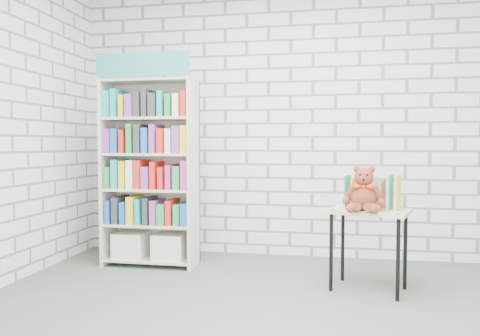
# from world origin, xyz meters

# --- Properties ---
(ground) EXTENTS (4.50, 4.50, 0.00)m
(ground) POSITION_xyz_m (0.00, 0.00, 0.00)
(ground) COLOR #465346
(ground) RESTS_ON ground
(room_shell) EXTENTS (4.52, 4.02, 2.81)m
(room_shell) POSITION_xyz_m (0.00, 0.00, 1.78)
(room_shell) COLOR silver
(room_shell) RESTS_ON ground
(bookshelf) EXTENTS (0.90, 0.35, 2.03)m
(bookshelf) POSITION_xyz_m (-1.30, 1.36, 0.92)
(bookshelf) COLOR beige
(bookshelf) RESTS_ON ground
(display_table) EXTENTS (0.71, 0.59, 0.66)m
(display_table) POSITION_xyz_m (0.72, 0.92, 0.57)
(display_table) COLOR tan
(display_table) RESTS_ON ground
(table_books) EXTENTS (0.46, 0.31, 0.25)m
(table_books) POSITION_xyz_m (0.75, 1.02, 0.78)
(table_books) COLOR teal
(table_books) RESTS_ON display_table
(teddy_bear) EXTENTS (0.33, 0.31, 0.36)m
(teddy_bear) POSITION_xyz_m (0.67, 0.84, 0.80)
(teddy_bear) COLOR brown
(teddy_bear) RESTS_ON display_table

